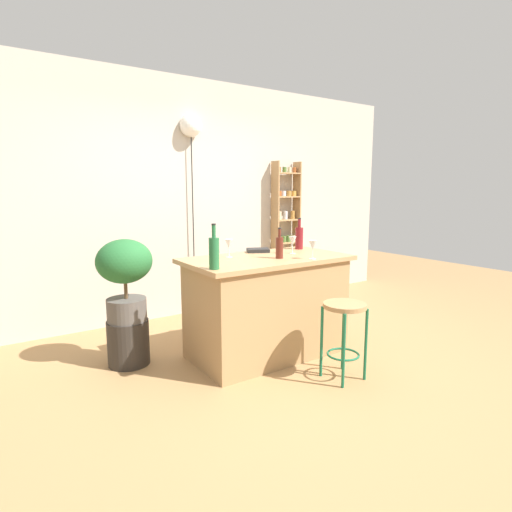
{
  "coord_description": "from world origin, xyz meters",
  "views": [
    {
      "loc": [
        -2.15,
        -2.71,
        1.52
      ],
      "look_at": [
        0.05,
        0.55,
        0.88
      ],
      "focal_mm": 29.19,
      "sensor_mm": 36.0,
      "label": 1
    }
  ],
  "objects_px": {
    "wine_glass_center": "(293,241)",
    "pendant_globe_light": "(191,127)",
    "plant_stool": "(128,342)",
    "cookbook": "(258,250)",
    "potted_plant": "(125,272)",
    "bottle_sauce_amber": "(279,247)",
    "bar_stool": "(344,322)",
    "wine_glass_left": "(313,246)",
    "wine_glass_right": "(229,244)",
    "bottle_soda_blue": "(214,252)",
    "bottle_vinegar": "(299,237)",
    "spice_shelf": "(286,231)"
  },
  "relations": [
    {
      "from": "bottle_soda_blue",
      "to": "wine_glass_center",
      "type": "distance_m",
      "value": 1.02
    },
    {
      "from": "wine_glass_right",
      "to": "bottle_sauce_amber",
      "type": "bearing_deg",
      "value": -40.3
    },
    {
      "from": "potted_plant",
      "to": "bottle_soda_blue",
      "type": "xyz_separation_m",
      "value": [
        0.47,
        -0.73,
        0.23
      ]
    },
    {
      "from": "potted_plant",
      "to": "wine_glass_center",
      "type": "xyz_separation_m",
      "value": [
        1.45,
        -0.46,
        0.21
      ]
    },
    {
      "from": "bar_stool",
      "to": "bottle_vinegar",
      "type": "relative_size",
      "value": 1.97
    },
    {
      "from": "bottle_sauce_amber",
      "to": "wine_glass_right",
      "type": "relative_size",
      "value": 1.66
    },
    {
      "from": "wine_glass_left",
      "to": "wine_glass_right",
      "type": "bearing_deg",
      "value": 139.11
    },
    {
      "from": "plant_stool",
      "to": "cookbook",
      "type": "xyz_separation_m",
      "value": [
        1.24,
        -0.2,
        0.73
      ]
    },
    {
      "from": "cookbook",
      "to": "pendant_globe_light",
      "type": "relative_size",
      "value": 0.09
    },
    {
      "from": "bottle_soda_blue",
      "to": "pendant_globe_light",
      "type": "distance_m",
      "value": 2.24
    },
    {
      "from": "wine_glass_right",
      "to": "pendant_globe_light",
      "type": "xyz_separation_m",
      "value": [
        0.3,
        1.36,
        1.19
      ]
    },
    {
      "from": "cookbook",
      "to": "pendant_globe_light",
      "type": "distance_m",
      "value": 1.8
    },
    {
      "from": "bar_stool",
      "to": "pendant_globe_light",
      "type": "bearing_deg",
      "value": 95.09
    },
    {
      "from": "spice_shelf",
      "to": "plant_stool",
      "type": "xyz_separation_m",
      "value": [
        -2.52,
        -1.01,
        -0.75
      ]
    },
    {
      "from": "plant_stool",
      "to": "wine_glass_left",
      "type": "relative_size",
      "value": 2.4
    },
    {
      "from": "bottle_soda_blue",
      "to": "pendant_globe_light",
      "type": "bearing_deg",
      "value": 69.14
    },
    {
      "from": "bar_stool",
      "to": "bottle_soda_blue",
      "type": "bearing_deg",
      "value": 149.52
    },
    {
      "from": "wine_glass_right",
      "to": "potted_plant",
      "type": "bearing_deg",
      "value": 159.78
    },
    {
      "from": "potted_plant",
      "to": "cookbook",
      "type": "relative_size",
      "value": 3.38
    },
    {
      "from": "spice_shelf",
      "to": "bottle_soda_blue",
      "type": "distance_m",
      "value": 2.69
    },
    {
      "from": "bottle_vinegar",
      "to": "wine_glass_left",
      "type": "height_order",
      "value": "bottle_vinegar"
    },
    {
      "from": "wine_glass_right",
      "to": "pendant_globe_light",
      "type": "relative_size",
      "value": 0.07
    },
    {
      "from": "potted_plant",
      "to": "wine_glass_right",
      "type": "height_order",
      "value": "potted_plant"
    },
    {
      "from": "bottle_sauce_amber",
      "to": "bottle_soda_blue",
      "type": "height_order",
      "value": "bottle_soda_blue"
    },
    {
      "from": "plant_stool",
      "to": "wine_glass_right",
      "type": "bearing_deg",
      "value": -20.22
    },
    {
      "from": "spice_shelf",
      "to": "wine_glass_left",
      "type": "bearing_deg",
      "value": -121.82
    },
    {
      "from": "potted_plant",
      "to": "wine_glass_left",
      "type": "height_order",
      "value": "potted_plant"
    },
    {
      "from": "plant_stool",
      "to": "cookbook",
      "type": "height_order",
      "value": "cookbook"
    },
    {
      "from": "wine_glass_left",
      "to": "pendant_globe_light",
      "type": "relative_size",
      "value": 0.07
    },
    {
      "from": "wine_glass_center",
      "to": "pendant_globe_light",
      "type": "height_order",
      "value": "pendant_globe_light"
    },
    {
      "from": "bottle_sauce_amber",
      "to": "wine_glass_right",
      "type": "xyz_separation_m",
      "value": [
        -0.34,
        0.29,
        0.01
      ]
    },
    {
      "from": "wine_glass_right",
      "to": "wine_glass_center",
      "type": "bearing_deg",
      "value": -13.79
    },
    {
      "from": "wine_glass_right",
      "to": "cookbook",
      "type": "height_order",
      "value": "wine_glass_right"
    },
    {
      "from": "wine_glass_right",
      "to": "wine_glass_left",
      "type": "bearing_deg",
      "value": -40.89
    },
    {
      "from": "spice_shelf",
      "to": "potted_plant",
      "type": "xyz_separation_m",
      "value": [
        -2.52,
        -1.01,
        -0.13
      ]
    },
    {
      "from": "potted_plant",
      "to": "bottle_sauce_amber",
      "type": "height_order",
      "value": "bottle_sauce_amber"
    },
    {
      "from": "spice_shelf",
      "to": "cookbook",
      "type": "xyz_separation_m",
      "value": [
        -1.29,
        -1.2,
        -0.01
      ]
    },
    {
      "from": "bottle_sauce_amber",
      "to": "cookbook",
      "type": "distance_m",
      "value": 0.42
    },
    {
      "from": "bar_stool",
      "to": "wine_glass_left",
      "type": "height_order",
      "value": "wine_glass_left"
    },
    {
      "from": "plant_stool",
      "to": "potted_plant",
      "type": "bearing_deg",
      "value": 0.0
    },
    {
      "from": "wine_glass_right",
      "to": "bottle_soda_blue",
      "type": "bearing_deg",
      "value": -131.99
    },
    {
      "from": "bottle_vinegar",
      "to": "wine_glass_center",
      "type": "xyz_separation_m",
      "value": [
        -0.25,
        -0.2,
        -0.0
      ]
    },
    {
      "from": "bottle_vinegar",
      "to": "cookbook",
      "type": "bearing_deg",
      "value": 172.67
    },
    {
      "from": "spice_shelf",
      "to": "plant_stool",
      "type": "relative_size",
      "value": 4.79
    },
    {
      "from": "wine_glass_center",
      "to": "bar_stool",
      "type": "bearing_deg",
      "value": -97.14
    },
    {
      "from": "plant_stool",
      "to": "cookbook",
      "type": "relative_size",
      "value": 1.87
    },
    {
      "from": "spice_shelf",
      "to": "wine_glass_left",
      "type": "height_order",
      "value": "spice_shelf"
    },
    {
      "from": "wine_glass_left",
      "to": "wine_glass_right",
      "type": "relative_size",
      "value": 1.0
    },
    {
      "from": "cookbook",
      "to": "pendant_globe_light",
      "type": "bearing_deg",
      "value": 119.96
    },
    {
      "from": "bottle_soda_blue",
      "to": "wine_glass_right",
      "type": "height_order",
      "value": "bottle_soda_blue"
    }
  ]
}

